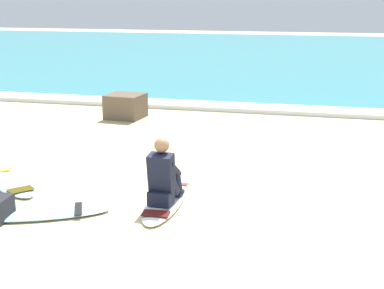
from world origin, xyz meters
TOP-DOWN VIEW (x-y plane):
  - ground_plane at (0.00, 0.00)m, footprint 80.00×80.00m
  - sea at (0.00, 20.93)m, footprint 80.00×28.00m
  - breaking_foam at (0.00, 7.23)m, footprint 80.00×0.90m
  - surfboard_main at (-0.18, 0.21)m, footprint 0.70×2.14m
  - surfer_seated at (-0.14, -0.01)m, footprint 0.39×0.71m
  - surfboard_spare_near at (-2.83, 0.35)m, footprint 1.74×1.59m
  - surfboard_spare_far at (-1.70, -0.77)m, footprint 1.97×1.27m
  - shoreline_rock at (-2.79, 5.52)m, footprint 0.91×0.88m

SIDE VIEW (x-z plane):
  - ground_plane at x=0.00m, z-range 0.00..0.00m
  - surfboard_main at x=-0.18m, z-range 0.00..0.07m
  - surfboard_spare_far at x=-1.70m, z-range 0.00..0.07m
  - surfboard_spare_near at x=-2.83m, z-range 0.00..0.07m
  - sea at x=0.00m, z-range 0.00..0.10m
  - breaking_foam at x=0.00m, z-range 0.00..0.11m
  - shoreline_rock at x=-2.79m, z-range 0.00..0.58m
  - surfer_seated at x=-0.14m, z-range -0.04..0.91m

